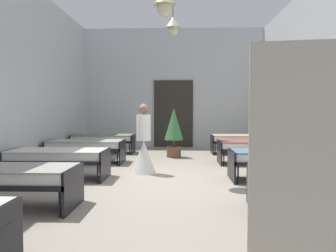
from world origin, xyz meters
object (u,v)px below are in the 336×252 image
(bed_left_row_3, at_px, (86,146))
(potted_plant, at_px, (174,128))
(bed_right_row_4, at_px, (242,139))
(bed_left_row_2, at_px, (58,157))
(bed_right_row_1, at_px, (325,179))
(bed_left_row_4, at_px, (103,139))
(nurse_near_aisle, at_px, (144,148))
(bed_right_row_2, at_px, (281,158))
(bed_left_row_1, at_px, (7,177))
(bed_right_row_3, at_px, (257,146))

(bed_left_row_3, bearing_deg, potted_plant, 25.69)
(bed_right_row_4, bearing_deg, bed_left_row_2, -138.57)
(bed_right_row_1, distance_m, potted_plant, 5.31)
(bed_left_row_4, xyz_separation_m, nurse_near_aisle, (1.61, -3.17, 0.09))
(bed_left_row_4, bearing_deg, bed_right_row_4, 0.00)
(bed_left_row_3, distance_m, bed_right_row_4, 4.71)
(bed_left_row_3, bearing_deg, nurse_near_aisle, -38.22)
(potted_plant, bearing_deg, bed_right_row_1, -66.73)
(bed_right_row_2, bearing_deg, bed_left_row_4, 138.57)
(bed_left_row_1, height_order, bed_right_row_2, same)
(bed_right_row_1, xyz_separation_m, bed_left_row_3, (-4.31, 3.80, 0.00))
(bed_right_row_4, bearing_deg, bed_right_row_3, -90.00)
(potted_plant, bearing_deg, bed_left_row_3, -154.31)
(bed_right_row_1, height_order, bed_left_row_4, same)
(nurse_near_aisle, xyz_separation_m, potted_plant, (0.60, 2.33, 0.29))
(bed_left_row_1, height_order, nurse_near_aisle, nurse_near_aisle)
(bed_right_row_4, xyz_separation_m, nurse_near_aisle, (-2.70, -3.17, 0.09))
(bed_left_row_2, height_order, bed_left_row_4, same)
(nurse_near_aisle, bearing_deg, bed_right_row_4, 157.78)
(bed_right_row_2, distance_m, bed_right_row_4, 3.80)
(bed_left_row_3, height_order, bed_right_row_4, same)
(bed_right_row_2, relative_size, bed_left_row_3, 1.00)
(bed_left_row_1, relative_size, bed_left_row_2, 1.00)
(bed_left_row_1, bearing_deg, bed_right_row_4, 52.93)
(bed_right_row_4, bearing_deg, nurse_near_aisle, -130.39)
(bed_right_row_1, distance_m, bed_right_row_3, 3.80)
(bed_left_row_1, xyz_separation_m, potted_plant, (2.21, 4.86, 0.38))
(bed_left_row_3, height_order, nurse_near_aisle, nurse_near_aisle)
(bed_right_row_2, xyz_separation_m, bed_right_row_3, (0.00, 1.90, 0.00))
(bed_right_row_1, height_order, bed_right_row_2, same)
(bed_right_row_2, height_order, potted_plant, potted_plant)
(bed_left_row_2, bearing_deg, bed_left_row_1, -90.00)
(bed_left_row_3, xyz_separation_m, bed_left_row_4, (0.00, 1.90, 0.00))
(bed_right_row_2, bearing_deg, bed_left_row_3, 156.19)
(bed_left_row_2, height_order, potted_plant, potted_plant)
(bed_left_row_1, bearing_deg, bed_left_row_3, 90.00)
(bed_right_row_2, distance_m, bed_left_row_3, 4.71)
(bed_right_row_2, distance_m, bed_right_row_3, 1.90)
(bed_right_row_1, relative_size, bed_left_row_4, 1.00)
(bed_right_row_3, height_order, bed_left_row_4, same)
(bed_right_row_1, distance_m, bed_left_row_2, 4.71)
(bed_left_row_1, bearing_deg, nurse_near_aisle, 57.54)
(bed_right_row_1, relative_size, bed_right_row_3, 1.00)
(bed_left_row_1, bearing_deg, potted_plant, 65.53)
(bed_right_row_1, xyz_separation_m, bed_right_row_4, (0.00, 5.70, 0.00))
(bed_left_row_2, xyz_separation_m, bed_left_row_3, (0.00, 1.90, 0.00))
(bed_left_row_2, xyz_separation_m, potted_plant, (2.21, 2.96, 0.38))
(bed_right_row_1, distance_m, bed_right_row_2, 1.90)
(bed_right_row_1, height_order, bed_right_row_4, same)
(bed_right_row_4, height_order, nurse_near_aisle, nurse_near_aisle)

